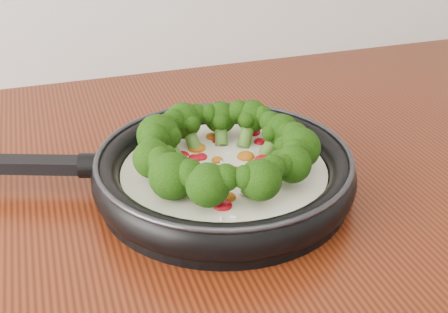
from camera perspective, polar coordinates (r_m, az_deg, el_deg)
name	(u,v)px	position (r m, az deg, el deg)	size (l,w,h in m)	color
skillet	(221,167)	(0.70, -0.31, -1.09)	(0.53, 0.41, 0.09)	black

